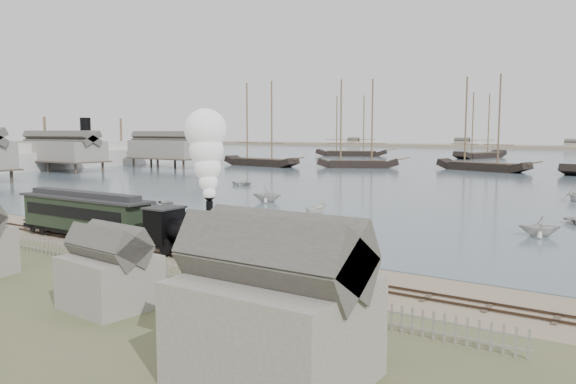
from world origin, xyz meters
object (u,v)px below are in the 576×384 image
Objects in this scene: passenger_coach at (84,213)px; steamship at (86,142)px; beached_dinghy at (97,225)px; locomotive at (201,193)px.

steamship reaches higher than passenger_coach.
beached_dinghy is 89.92m from steamship.
passenger_coach is 3.79× the size of beached_dinghy.
passenger_coach is at bearing 180.00° from locomotive.
locomotive is at bearing 0.00° from passenger_coach.
locomotive reaches higher than beached_dinghy.
locomotive is 0.71× the size of passenger_coach.
locomotive is 12.39m from passenger_coach.
locomotive is 104.00m from steamship.
passenger_coach reaches higher than beached_dinghy.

